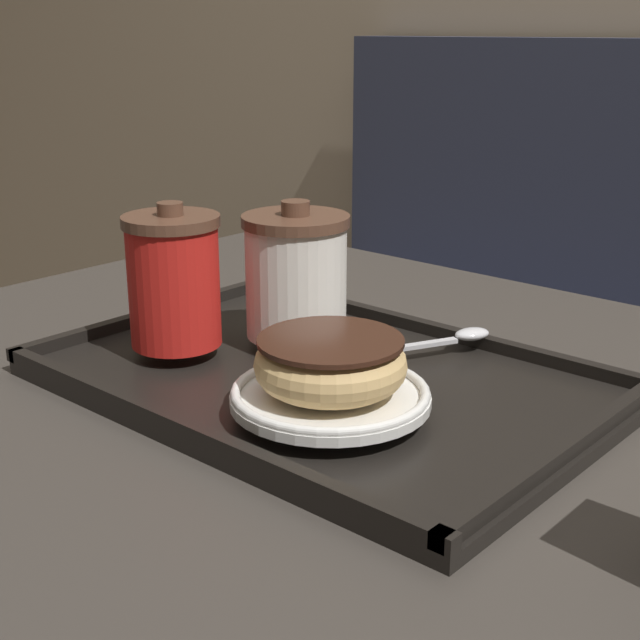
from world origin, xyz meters
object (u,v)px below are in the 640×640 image
(coffee_cup_front, at_px, (174,280))
(coffee_cup_rear, at_px, (296,275))
(donut_chocolate_glazed, at_px, (330,362))
(spoon, at_px, (456,337))

(coffee_cup_front, xyz_separation_m, coffee_cup_rear, (0.07, 0.09, -0.00))
(coffee_cup_front, bearing_deg, donut_chocolate_glazed, -3.06)
(coffee_cup_front, distance_m, donut_chocolate_glazed, 0.20)
(coffee_cup_rear, bearing_deg, coffee_cup_front, -125.63)
(coffee_cup_rear, relative_size, donut_chocolate_glazed, 1.08)
(coffee_cup_front, height_order, coffee_cup_rear, coffee_cup_front)
(coffee_cup_front, bearing_deg, spoon, 42.31)
(donut_chocolate_glazed, height_order, spoon, donut_chocolate_glazed)
(coffee_cup_rear, relative_size, spoon, 1.04)
(donut_chocolate_glazed, bearing_deg, spoon, 91.65)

